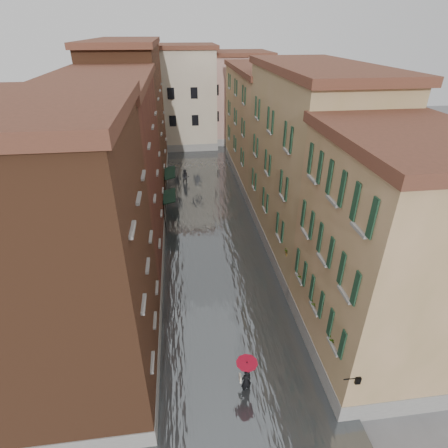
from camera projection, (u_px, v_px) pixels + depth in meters
ground at (230, 332)px, 20.40m from camera, size 120.00×120.00×0.00m
floodwater at (210, 222)px, 31.56m from camera, size 10.00×60.00×0.20m
building_left_near at (74, 273)px, 14.69m from camera, size 6.00×8.00×13.00m
building_left_mid at (113, 179)px, 24.30m from camera, size 6.00×14.00×12.50m
building_left_far at (133, 119)px, 36.87m from camera, size 6.00×16.00×14.00m
building_right_near at (383, 262)px, 16.61m from camera, size 6.00×8.00×11.50m
building_right_mid at (307, 167)px, 25.73m from camera, size 6.00×14.00×13.00m
building_right_far at (262, 127)px, 39.04m from camera, size 6.00×16.00×11.50m
building_end_cream at (172, 99)px, 49.64m from camera, size 12.00×9.00×13.00m
building_end_pink at (232, 99)px, 52.61m from camera, size 10.00×9.00×12.00m
awning_near at (169, 197)px, 30.69m from camera, size 1.09×2.97×2.80m
awning_far at (170, 173)px, 35.56m from camera, size 1.09×3.38×2.80m
wall_lantern at (357, 380)px, 14.21m from camera, size 0.71×0.22×0.35m
window_planters at (309, 285)px, 18.60m from camera, size 0.59×8.04×0.84m
pedestrian_main at (246, 373)px, 16.41m from camera, size 1.03×1.03×2.06m
pedestrian_far at (185, 177)px, 38.85m from camera, size 0.88×0.68×1.81m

